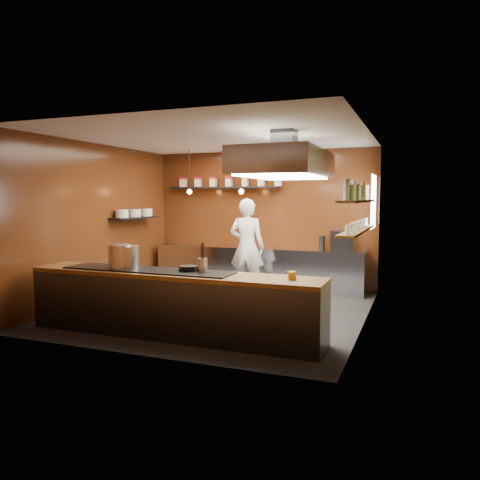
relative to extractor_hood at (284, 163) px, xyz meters
The scene contains 26 objects.
floor 2.85m from the extractor_hood, 162.90° to the left, with size 5.00×5.00×0.00m, color black.
back_wall 3.33m from the extractor_hood, 114.15° to the left, with size 5.00×5.00×0.00m, color #3E200B.
left_wall 3.95m from the extractor_hood, behind, with size 5.00×5.00×0.00m, color #3E200B.
right_wall 1.62m from the extractor_hood, 18.43° to the left, with size 5.00×5.00×0.00m, color #444026.
ceiling 1.45m from the extractor_hood, 162.90° to the left, with size 5.00×5.00×0.00m, color silver.
window_pane 2.47m from the extractor_hood, 61.29° to the left, with size 1.00×1.00×0.00m, color white.
prep_counter 3.54m from the extractor_hood, 116.83° to the left, with size 4.60×0.65×0.90m, color silver.
pass_counter 2.70m from the extractor_hood, 137.38° to the right, with size 4.40×0.72×0.94m.
tin_shelf 3.54m from the extractor_hood, 128.56° to the left, with size 2.60×0.26×0.04m, color black.
plate_shelf 4.02m from the extractor_hood, 158.96° to the left, with size 0.30×1.40×0.04m, color black.
bottle_shelf_upper 1.38m from the extractor_hood, 33.94° to the left, with size 0.26×2.80×0.04m, color brown.
bottle_shelf_lower 1.64m from the extractor_hood, 33.94° to the left, with size 0.26×2.80×0.04m, color brown.
extractor_hood is the anchor object (origin of this frame).
pendant_left 3.44m from the extractor_hood, 142.13° to the left, with size 0.10×0.10×0.95m.
pendant_right 2.60m from the extractor_hood, 125.54° to the left, with size 0.10×0.10×0.95m.
storage_tins 3.44m from the extractor_hood, 126.60° to the left, with size 2.43×0.13×0.22m.
plate_stacks 3.99m from the extractor_hood, 158.96° to the left, with size 0.26×1.16×0.16m.
bottles 1.33m from the extractor_hood, 33.94° to the left, with size 0.06×2.66×0.24m.
wine_glasses 1.59m from the extractor_hood, 33.94° to the left, with size 0.07×2.37×0.13m.
stockpot_large 2.84m from the extractor_hood, 150.14° to the right, with size 0.35×0.35×0.35m, color silver.
stockpot_small 2.76m from the extractor_hood, 150.16° to the right, with size 0.35×0.35×0.33m, color #B9BBC0.
utensil_crock 2.03m from the extractor_hood, 127.87° to the right, with size 0.15×0.15×0.19m, color silver.
frying_pan 2.18m from the extractor_hood, 134.55° to the right, with size 0.43×0.27×0.07m.
butter_jar 1.97m from the extractor_hood, 68.87° to the right, with size 0.11×0.11×0.10m, color yellow.
espresso_machine 3.02m from the extractor_hood, 79.53° to the left, with size 0.40×0.38×0.40m, color black.
chef 2.70m from the extractor_hood, 124.86° to the left, with size 0.71×0.47×1.96m, color silver.
Camera 1 is at (3.27, -7.38, 1.98)m, focal length 35.00 mm.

